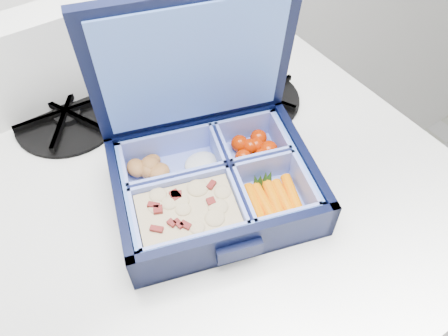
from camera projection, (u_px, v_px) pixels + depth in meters
stove at (219, 310)px, 0.99m from camera, size 0.65×0.65×0.97m
bento_box at (215, 185)px, 0.57m from camera, size 0.30×0.27×0.06m
burner_grate at (251, 95)px, 0.71m from camera, size 0.17×0.17×0.02m
burner_grate_rear at (67, 115)px, 0.69m from camera, size 0.18×0.18×0.02m
fork at (178, 138)px, 0.66m from camera, size 0.10×0.19×0.01m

